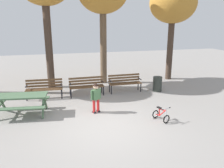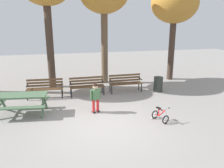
% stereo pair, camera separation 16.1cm
% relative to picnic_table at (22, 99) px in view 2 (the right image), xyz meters
% --- Properties ---
extents(ground, '(36.00, 36.00, 0.00)m').
position_rel_picnic_table_xyz_m(ground, '(2.75, -1.80, -0.59)').
color(ground, gray).
extents(picnic_table, '(1.95, 1.56, 0.79)m').
position_rel_picnic_table_xyz_m(picnic_table, '(0.00, 0.00, 0.00)').
color(picnic_table, '#4C6B4C').
rests_on(picnic_table, ground).
extents(park_bench_far_left, '(1.63, 0.55, 0.85)m').
position_rel_picnic_table_xyz_m(park_bench_far_left, '(0.74, 1.75, -0.08)').
color(park_bench_far_left, brown).
rests_on(park_bench_far_left, ground).
extents(park_bench_left, '(1.61, 0.49, 0.85)m').
position_rel_picnic_table_xyz_m(park_bench_left, '(2.63, 1.68, -0.08)').
color(park_bench_left, brown).
rests_on(park_bench_left, ground).
extents(park_bench_right, '(1.60, 0.47, 0.85)m').
position_rel_picnic_table_xyz_m(park_bench_right, '(4.53, 1.77, -0.08)').
color(park_bench_right, brown).
rests_on(park_bench_right, ground).
extents(child_standing, '(0.41, 0.25, 1.15)m').
position_rel_picnic_table_xyz_m(child_standing, '(2.67, -0.50, 0.09)').
color(child_standing, red).
rests_on(child_standing, ground).
extents(kids_bicycle, '(0.51, 0.63, 0.54)m').
position_rel_picnic_table_xyz_m(kids_bicycle, '(4.72, -1.79, -0.39)').
color(kids_bicycle, black).
rests_on(kids_bicycle, ground).
extents(trash_bin, '(0.44, 0.44, 0.73)m').
position_rel_picnic_table_xyz_m(trash_bin, '(6.12, 1.43, -0.23)').
color(trash_bin, '#2D332D').
rests_on(trash_bin, ground).
extents(tree_right, '(2.60, 2.60, 5.42)m').
position_rel_picnic_table_xyz_m(tree_right, '(7.85, 3.54, 3.66)').
color(tree_right, '#423328').
rests_on(tree_right, ground).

